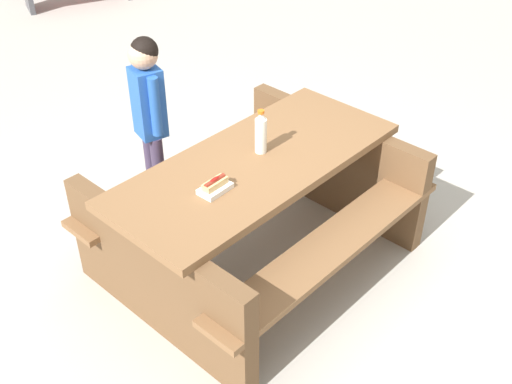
# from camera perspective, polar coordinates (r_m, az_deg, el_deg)

# --- Properties ---
(ground_plane) EXTENTS (30.00, 30.00, 0.00)m
(ground_plane) POSITION_cam_1_polar(r_m,az_deg,el_deg) (4.06, 0.00, -6.01)
(ground_plane) COLOR #B7B2A8
(ground_plane) RESTS_ON ground
(picnic_table) EXTENTS (1.83, 1.44, 0.75)m
(picnic_table) POSITION_cam_1_polar(r_m,az_deg,el_deg) (3.78, 0.00, -0.99)
(picnic_table) COLOR brown
(picnic_table) RESTS_ON ground
(soda_bottle) EXTENTS (0.07, 0.07, 0.27)m
(soda_bottle) POSITION_cam_1_polar(r_m,az_deg,el_deg) (3.61, 0.44, 5.38)
(soda_bottle) COLOR silver
(soda_bottle) RESTS_ON picnic_table
(hotdog_tray) EXTENTS (0.18, 0.11, 0.08)m
(hotdog_tray) POSITION_cam_1_polar(r_m,az_deg,el_deg) (3.34, -3.73, 0.52)
(hotdog_tray) COLOR white
(hotdog_tray) RESTS_ON picnic_table
(child_in_coat) EXTENTS (0.22, 0.30, 1.24)m
(child_in_coat) POSITION_cam_1_polar(r_m,az_deg,el_deg) (4.17, -9.72, 7.93)
(child_in_coat) COLOR #3F334C
(child_in_coat) RESTS_ON ground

